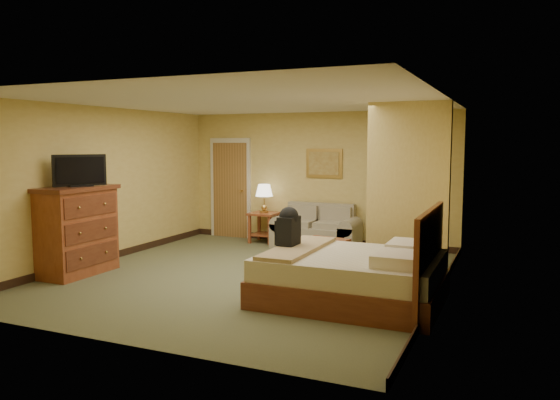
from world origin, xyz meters
The scene contains 17 objects.
floor centered at (0.00, 0.00, 0.00)m, with size 6.00×6.00×0.00m, color brown.
ceiling centered at (0.00, 0.00, 2.60)m, with size 6.00×6.00×0.00m, color white.
back_wall centered at (0.00, 3.00, 1.30)m, with size 5.50×0.02×2.60m, color tan.
left_wall centered at (-2.75, 0.00, 1.30)m, with size 0.02×6.00×2.60m, color tan.
right_wall centered at (2.75, 0.00, 1.30)m, with size 0.02×6.00×2.60m, color tan.
partition centered at (2.15, 0.93, 1.30)m, with size 1.20×0.15×2.60m, color tan.
door centered at (-1.95, 2.96, 1.03)m, with size 0.94×0.16×2.10m.
baseboard centered at (0.00, 2.99, 0.06)m, with size 5.50×0.02×0.12m, color black.
loveseat centered at (0.14, 2.57, 0.27)m, with size 1.65×0.77×0.83m.
side_table centered at (-1.01, 2.65, 0.40)m, with size 0.55×0.55×0.61m.
table_lamp centered at (-1.01, 2.65, 1.04)m, with size 0.34×0.34×0.57m.
coffee_table centered at (0.79, 1.02, 0.32)m, with size 0.81×0.81×0.44m.
wall_picture centered at (0.14, 2.97, 1.60)m, with size 0.74×0.04×0.57m.
dresser centered at (-2.48, -0.92, 0.68)m, with size 0.66×1.26×1.35m.
tv centered at (-2.38, -0.92, 1.57)m, with size 0.44×0.71×0.48m.
bed centered at (1.81, -0.63, 0.33)m, with size 2.22×1.89×1.22m.
backpack centered at (0.88, -0.59, 0.89)m, with size 0.26×0.33×0.56m.
Camera 1 is at (3.63, -7.19, 2.00)m, focal length 35.00 mm.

